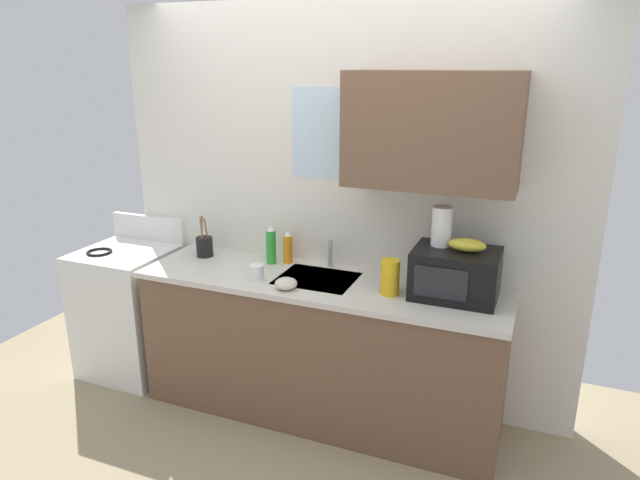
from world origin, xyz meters
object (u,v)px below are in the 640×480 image
object	(u,v)px
cereal_canister	(390,277)
small_bowl	(286,283)
dish_soap_bottle_orange	(288,248)
utensil_crock	(205,246)
microwave	(455,274)
stove_range	(130,310)
dish_soap_bottle_green	(271,245)
paper_towel_roll	(442,226)
banana_bunch	(467,245)
mug_white	(257,272)

from	to	relation	value
cereal_canister	small_bowl	world-z (taller)	cereal_canister
dish_soap_bottle_orange	utensil_crock	size ratio (longest dim) A/B	0.77
microwave	small_bowl	bearing A→B (deg)	-164.70
stove_range	small_bowl	size ratio (longest dim) A/B	8.31
dish_soap_bottle_green	utensil_crock	xyz separation A→B (m)	(-0.48, -0.04, -0.05)
dish_soap_bottle_orange	dish_soap_bottle_green	distance (m)	0.11
paper_towel_roll	cereal_canister	distance (m)	0.40
banana_bunch	small_bowl	xyz separation A→B (m)	(-0.96, -0.25, -0.27)
stove_range	dish_soap_bottle_green	distance (m)	1.21
stove_range	utensil_crock	bearing A→B (deg)	11.33
cereal_canister	stove_range	bearing A→B (deg)	178.39
microwave	cereal_canister	xyz separation A→B (m)	(-0.34, -0.10, -0.04)
stove_range	dish_soap_bottle_green	world-z (taller)	dish_soap_bottle_green
dish_soap_bottle_green	mug_white	distance (m)	0.31
stove_range	paper_towel_roll	size ratio (longest dim) A/B	4.91
dish_soap_bottle_green	banana_bunch	bearing A→B (deg)	-5.16
banana_bunch	dish_soap_bottle_orange	size ratio (longest dim) A/B	0.92
stove_range	microwave	bearing A→B (deg)	1.15
dish_soap_bottle_orange	cereal_canister	world-z (taller)	dish_soap_bottle_orange
paper_towel_roll	cereal_canister	xyz separation A→B (m)	(-0.24, -0.15, -0.28)
microwave	cereal_canister	distance (m)	0.36
banana_bunch	dish_soap_bottle_green	xyz separation A→B (m)	(-1.23, 0.11, -0.19)
banana_bunch	small_bowl	distance (m)	1.03
banana_bunch	microwave	bearing A→B (deg)	-178.23
stove_range	small_bowl	xyz separation A→B (m)	(1.33, -0.20, 0.47)
stove_range	utensil_crock	xyz separation A→B (m)	(0.58, 0.12, 0.51)
cereal_canister	utensil_crock	xyz separation A→B (m)	(-1.32, 0.17, -0.03)
stove_range	dish_soap_bottle_green	size ratio (longest dim) A/B	4.27
cereal_canister	mug_white	bearing A→B (deg)	-173.49
small_bowl	utensil_crock	bearing A→B (deg)	156.95
paper_towel_roll	banana_bunch	bearing A→B (deg)	-18.43
stove_range	dish_soap_bottle_orange	distance (m)	1.29
stove_range	dish_soap_bottle_orange	world-z (taller)	dish_soap_bottle_orange
microwave	utensil_crock	world-z (taller)	utensil_crock
dish_soap_bottle_orange	dish_soap_bottle_green	size ratio (longest dim) A/B	0.86
dish_soap_bottle_green	mug_white	world-z (taller)	dish_soap_bottle_green
banana_bunch	cereal_canister	distance (m)	0.45
dish_soap_bottle_green	small_bowl	xyz separation A→B (m)	(0.28, -0.36, -0.09)
stove_range	utensil_crock	world-z (taller)	utensil_crock
utensil_crock	small_bowl	distance (m)	0.82
utensil_crock	stove_range	bearing A→B (deg)	-168.67
microwave	mug_white	bearing A→B (deg)	-170.52
small_bowl	paper_towel_roll	bearing A→B (deg)	20.36
paper_towel_roll	dish_soap_bottle_green	bearing A→B (deg)	176.76
paper_towel_roll	mug_white	size ratio (longest dim) A/B	2.32
stove_range	paper_towel_roll	xyz separation A→B (m)	(2.14, 0.10, 0.82)
banana_bunch	utensil_crock	size ratio (longest dim) A/B	0.71
dish_soap_bottle_orange	utensil_crock	world-z (taller)	utensil_crock
banana_bunch	mug_white	distance (m)	1.22
dish_soap_bottle_green	small_bowl	size ratio (longest dim) A/B	1.95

